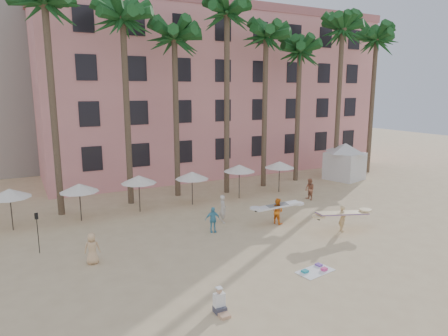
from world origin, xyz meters
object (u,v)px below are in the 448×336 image
object	(u,v)px
cabana	(345,158)
carrier_yellow	(343,216)
carrier_white	(277,210)
pink_hotel	(210,94)

from	to	relation	value
cabana	carrier_yellow	size ratio (longest dim) A/B	1.57
cabana	carrier_white	bearing A→B (deg)	-149.92
cabana	carrier_white	world-z (taller)	cabana
carrier_yellow	carrier_white	xyz separation A→B (m)	(-2.66, 3.04, -0.04)
cabana	pink_hotel	bearing A→B (deg)	124.20
pink_hotel	cabana	xyz separation A→B (m)	(8.39, -12.35, -5.93)
carrier_white	cabana	bearing A→B (deg)	30.08
cabana	carrier_white	distance (m)	15.37
pink_hotel	cabana	distance (m)	16.07
carrier_yellow	carrier_white	size ratio (longest dim) A/B	1.12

